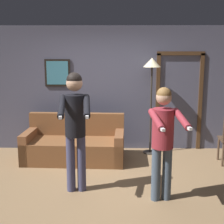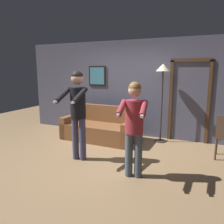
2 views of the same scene
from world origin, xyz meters
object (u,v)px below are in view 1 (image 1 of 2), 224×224
(couch, at_px, (75,146))
(person_standing_left, at_px, (75,120))
(torchiere_lamp, at_px, (152,73))
(person_standing_right, at_px, (163,134))

(couch, height_order, person_standing_left, person_standing_left)
(couch, xyz_separation_m, torchiere_lamp, (1.51, 0.44, 1.37))
(torchiere_lamp, height_order, person_standing_right, torchiere_lamp)
(couch, relative_size, person_standing_right, 1.20)
(torchiere_lamp, relative_size, person_standing_right, 1.21)
(couch, bearing_deg, person_standing_right, -48.86)
(person_standing_left, bearing_deg, torchiere_lamp, 54.23)
(person_standing_left, relative_size, person_standing_right, 1.11)
(couch, distance_m, person_standing_right, 2.30)
(torchiere_lamp, xyz_separation_m, person_standing_left, (-1.31, -1.82, -0.55))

